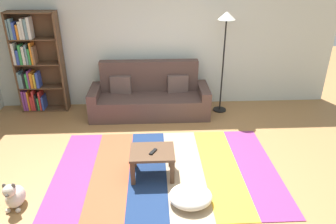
{
  "coord_description": "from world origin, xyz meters",
  "views": [
    {
      "loc": [
        -0.24,
        -3.69,
        2.78
      ],
      "look_at": [
        -0.02,
        0.7,
        0.65
      ],
      "focal_mm": 34.1,
      "sensor_mm": 36.0,
      "label": 1
    }
  ],
  "objects_px": {
    "bookshelf": "(33,65)",
    "pouf": "(190,196)",
    "standing_lamp": "(226,30)",
    "tv_remote": "(153,152)",
    "couch": "(150,97)",
    "coffee_table": "(152,156)",
    "dog": "(14,196)"
  },
  "relations": [
    {
      "from": "tv_remote",
      "to": "pouf",
      "type": "bearing_deg",
      "value": -21.2
    },
    {
      "from": "coffee_table",
      "to": "tv_remote",
      "type": "bearing_deg",
      "value": -69.43
    },
    {
      "from": "coffee_table",
      "to": "tv_remote",
      "type": "distance_m",
      "value": 0.1
    },
    {
      "from": "coffee_table",
      "to": "standing_lamp",
      "type": "height_order",
      "value": "standing_lamp"
    },
    {
      "from": "pouf",
      "to": "tv_remote",
      "type": "xyz_separation_m",
      "value": [
        -0.45,
        0.57,
        0.3
      ]
    },
    {
      "from": "bookshelf",
      "to": "pouf",
      "type": "xyz_separation_m",
      "value": [
        2.72,
        -2.91,
        -0.82
      ]
    },
    {
      "from": "bookshelf",
      "to": "standing_lamp",
      "type": "relative_size",
      "value": 1.0
    },
    {
      "from": "couch",
      "to": "bookshelf",
      "type": "height_order",
      "value": "bookshelf"
    },
    {
      "from": "dog",
      "to": "pouf",
      "type": "bearing_deg",
      "value": -1.59
    },
    {
      "from": "coffee_table",
      "to": "pouf",
      "type": "distance_m",
      "value": 0.8
    },
    {
      "from": "couch",
      "to": "coffee_table",
      "type": "relative_size",
      "value": 3.71
    },
    {
      "from": "coffee_table",
      "to": "dog",
      "type": "xyz_separation_m",
      "value": [
        -1.69,
        -0.55,
        -0.16
      ]
    },
    {
      "from": "pouf",
      "to": "standing_lamp",
      "type": "relative_size",
      "value": 0.28
    },
    {
      "from": "couch",
      "to": "tv_remote",
      "type": "height_order",
      "value": "couch"
    },
    {
      "from": "coffee_table",
      "to": "bookshelf",
      "type": "bearing_deg",
      "value": 134.36
    },
    {
      "from": "bookshelf",
      "to": "coffee_table",
      "type": "bearing_deg",
      "value": -45.64
    },
    {
      "from": "bookshelf",
      "to": "pouf",
      "type": "height_order",
      "value": "bookshelf"
    },
    {
      "from": "dog",
      "to": "standing_lamp",
      "type": "xyz_separation_m",
      "value": [
        3.05,
        2.61,
        1.45
      ]
    },
    {
      "from": "couch",
      "to": "bookshelf",
      "type": "xyz_separation_m",
      "value": [
        -2.21,
        0.28,
        0.6
      ]
    },
    {
      "from": "pouf",
      "to": "couch",
      "type": "bearing_deg",
      "value": 100.88
    },
    {
      "from": "bookshelf",
      "to": "tv_remote",
      "type": "distance_m",
      "value": 3.29
    },
    {
      "from": "couch",
      "to": "pouf",
      "type": "relative_size",
      "value": 4.17
    },
    {
      "from": "standing_lamp",
      "to": "tv_remote",
      "type": "height_order",
      "value": "standing_lamp"
    },
    {
      "from": "couch",
      "to": "coffee_table",
      "type": "bearing_deg",
      "value": -88.92
    },
    {
      "from": "couch",
      "to": "pouf",
      "type": "height_order",
      "value": "couch"
    },
    {
      "from": "pouf",
      "to": "coffee_table",
      "type": "bearing_deg",
      "value": 127.51
    },
    {
      "from": "standing_lamp",
      "to": "tv_remote",
      "type": "relative_size",
      "value": 12.86
    },
    {
      "from": "bookshelf",
      "to": "standing_lamp",
      "type": "bearing_deg",
      "value": -3.71
    },
    {
      "from": "dog",
      "to": "standing_lamp",
      "type": "height_order",
      "value": "standing_lamp"
    },
    {
      "from": "bookshelf",
      "to": "dog",
      "type": "relative_size",
      "value": 4.85
    },
    {
      "from": "standing_lamp",
      "to": "tv_remote",
      "type": "bearing_deg",
      "value": -122.74
    },
    {
      "from": "bookshelf",
      "to": "coffee_table",
      "type": "xyz_separation_m",
      "value": [
        2.25,
        -2.3,
        -0.61
      ]
    }
  ]
}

